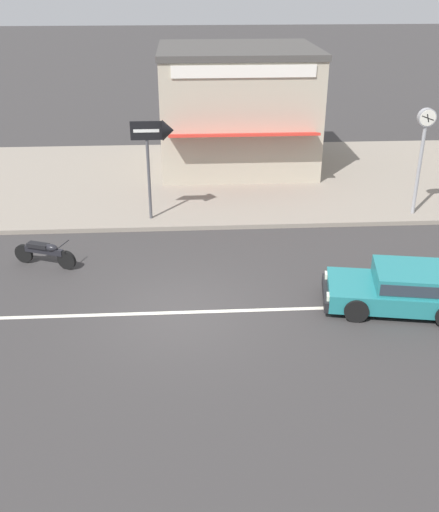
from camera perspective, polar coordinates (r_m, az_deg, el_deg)
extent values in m
plane|color=#383535|center=(15.14, -3.68, -5.39)|extent=(160.00, 160.00, 0.00)
cube|color=silver|center=(15.14, -3.68, -5.38)|extent=(50.40, 0.14, 0.01)
cube|color=gray|center=(24.37, -3.72, 7.27)|extent=(68.00, 10.00, 0.15)
cube|color=teal|center=(15.80, 16.57, -3.41)|extent=(3.71, 2.22, 0.48)
cube|color=teal|center=(15.65, 18.04, -1.96)|extent=(2.14, 1.79, 0.46)
cube|color=#28333D|center=(15.65, 18.04, -1.96)|extent=(2.07, 1.80, 0.29)
cube|color=black|center=(15.61, 10.06, -3.44)|extent=(0.40, 1.60, 0.28)
cube|color=white|center=(15.02, 10.32, -3.83)|extent=(0.12, 0.25, 0.14)
cube|color=white|center=(16.02, 10.14, -1.81)|extent=(0.12, 0.25, 0.14)
cylinder|color=black|center=(15.01, 12.89, -5.03)|extent=(0.63, 0.32, 0.60)
cylinder|color=black|center=(16.36, 12.42, -2.24)|extent=(0.63, 0.32, 0.60)
cylinder|color=black|center=(16.74, 19.77, -2.57)|extent=(0.63, 0.32, 0.60)
cylinder|color=black|center=(17.64, -14.36, -0.37)|extent=(0.56, 0.30, 0.56)
cylinder|color=black|center=(18.39, -18.13, 0.23)|extent=(0.56, 0.30, 0.56)
cube|color=black|center=(17.92, -16.36, 0.51)|extent=(1.17, 0.56, 0.18)
cube|color=black|center=(17.96, -16.89, 0.98)|extent=(0.68, 0.45, 0.12)
ellipsoid|color=black|center=(17.74, -15.74, 0.75)|extent=(0.46, 0.37, 0.22)
cylinder|color=#232326|center=(17.45, -14.64, 1.11)|extent=(0.23, 0.53, 0.03)
cylinder|color=#9E9EA3|center=(21.28, 18.43, 7.67)|extent=(0.12, 0.12, 3.02)
cylinder|color=#9E9EA3|center=(20.83, 19.14, 12.37)|extent=(0.59, 0.18, 0.59)
cylinder|color=white|center=(20.74, 19.23, 12.31)|extent=(0.52, 0.02, 0.52)
cylinder|color=white|center=(20.91, 19.05, 12.44)|extent=(0.52, 0.02, 0.52)
cube|color=black|center=(20.73, 19.24, 12.30)|extent=(0.10, 0.01, 0.26)
cube|color=black|center=(20.73, 19.25, 12.30)|extent=(0.40, 0.01, 0.16)
cylinder|color=#4C4C51|center=(19.97, -6.72, 7.20)|extent=(0.10, 0.10, 2.70)
cube|color=black|center=(19.47, -6.98, 11.77)|extent=(1.02, 0.06, 0.60)
cone|color=black|center=(19.44, -4.91, 11.84)|extent=(0.36, 0.66, 0.66)
cube|color=white|center=(19.43, -6.99, 11.75)|extent=(0.82, 0.01, 0.10)
cube|color=#B2A893|center=(25.49, 1.67, 13.67)|extent=(6.19, 5.29, 4.58)
cube|color=#474442|center=(25.09, 1.75, 19.05)|extent=(6.32, 5.40, 0.24)
cube|color=red|center=(22.64, 2.33, 11.46)|extent=(5.57, 0.90, 0.28)
cube|color=white|center=(22.52, 2.35, 17.16)|extent=(5.26, 0.08, 0.44)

